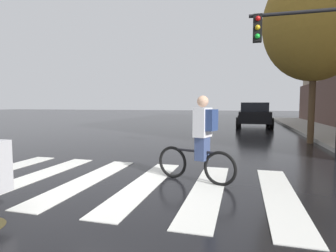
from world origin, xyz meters
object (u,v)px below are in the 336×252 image
at_px(street_tree_near, 315,23).
at_px(cyclist, 201,140).
at_px(sedan_mid, 254,114).
at_px(traffic_light_near, 308,55).

bearing_deg(street_tree_near, cyclist, -117.12).
bearing_deg(cyclist, sedan_mid, 83.82).
bearing_deg(sedan_mid, traffic_light_near, -84.98).
bearing_deg(sedan_mid, street_tree_near, -76.00).
height_order(sedan_mid, street_tree_near, street_tree_near).
distance_m(sedan_mid, traffic_light_near, 11.03).
relative_size(sedan_mid, street_tree_near, 0.69).
relative_size(traffic_light_near, street_tree_near, 0.62).
bearing_deg(traffic_light_near, street_tree_near, 75.55).
relative_size(sedan_mid, traffic_light_near, 1.12).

